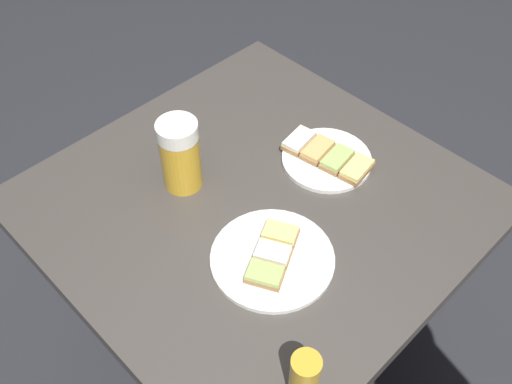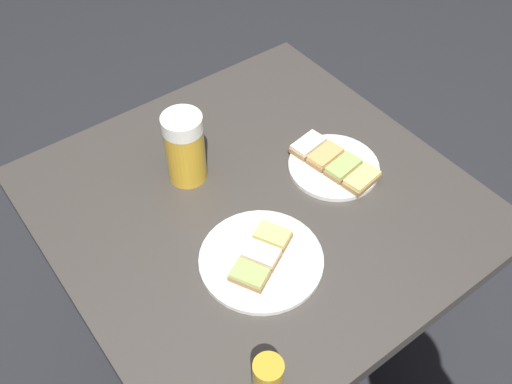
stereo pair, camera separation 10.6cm
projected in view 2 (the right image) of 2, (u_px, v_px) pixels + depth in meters
The scene contains 6 objects.
ground_plane at pixel (256, 362), 1.74m from camera, with size 6.00×6.00×0.00m, color #28282D.
cafe_table at pixel (256, 242), 1.29m from camera, with size 0.81×0.81×0.74m.
plate_near at pixel (261, 258), 1.07m from camera, with size 0.23×0.23×0.03m.
plate_far at pixel (334, 164), 1.24m from camera, with size 0.20×0.20×0.03m.
beer_mug at pixel (185, 146), 1.17m from camera, with size 0.10×0.12×0.16m.
beer_glass_small at pixel (268, 381), 0.87m from camera, with size 0.05×0.05×0.10m, color gold.
Camera 2 is at (0.47, 0.63, 1.63)m, focal length 40.54 mm.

